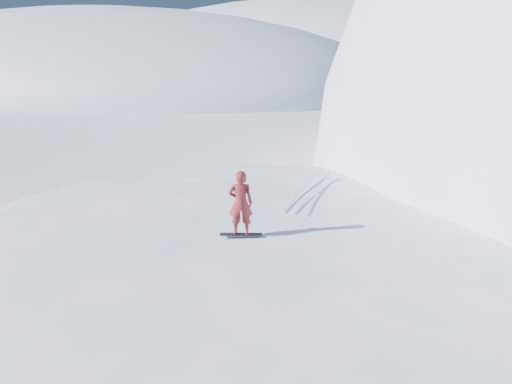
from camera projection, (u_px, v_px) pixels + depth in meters
ground at (304, 329)px, 14.63m from camera, size 400.00×400.00×0.00m
near_ridge at (365, 293)px, 16.73m from camera, size 36.00×28.00×4.80m
far_ridge_a at (86, 83)px, 96.42m from camera, size 120.00×70.00×28.00m
far_ridge_c at (322, 73)px, 125.56m from camera, size 140.00×90.00×36.00m
wind_bumps at (312, 293)px, 16.67m from camera, size 16.00×14.40×1.00m
snowboard at (241, 234)px, 15.29m from camera, size 1.27×0.80×0.02m
snowboarder at (241, 203)px, 14.99m from camera, size 0.87×0.76×2.01m
vapor_plume at (147, 96)px, 74.46m from camera, size 8.58×6.87×6.01m
board_tracks at (312, 190)px, 19.80m from camera, size 1.89×5.96×0.04m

